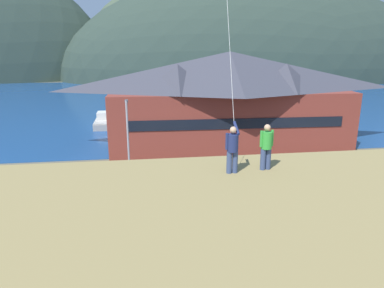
% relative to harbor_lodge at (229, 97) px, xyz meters
% --- Properties ---
extents(ground_plane, '(600.00, 600.00, 0.00)m').
position_rel_harbor_lodge_xyz_m(ground_plane, '(-6.60, -21.65, -5.77)').
color(ground_plane, '#66604C').
extents(parking_lot_pad, '(40.00, 20.00, 0.10)m').
position_rel_harbor_lodge_xyz_m(parking_lot_pad, '(-6.60, -16.65, -5.72)').
color(parking_lot_pad, gray).
rests_on(parking_lot_pad, ground).
extents(bay_water, '(360.00, 84.00, 0.03)m').
position_rel_harbor_lodge_xyz_m(bay_water, '(-6.60, 38.35, -5.76)').
color(bay_water, navy).
rests_on(bay_water, ground).
extents(far_hill_east_peak, '(106.84, 53.90, 78.82)m').
position_rel_harbor_lodge_xyz_m(far_hill_east_peak, '(19.58, 96.54, -5.77)').
color(far_hill_east_peak, '#42513D').
rests_on(far_hill_east_peak, ground).
extents(far_hill_center_saddle, '(136.82, 64.57, 71.74)m').
position_rel_harbor_lodge_xyz_m(far_hill_center_saddle, '(30.56, 89.39, -5.77)').
color(far_hill_center_saddle, '#2D3D33').
rests_on(far_hill_center_saddle, ground).
extents(harbor_lodge, '(28.82, 11.34, 10.88)m').
position_rel_harbor_lodge_xyz_m(harbor_lodge, '(0.00, 0.00, 0.00)').
color(harbor_lodge, brown).
rests_on(harbor_lodge, ground).
extents(wharf_dock, '(3.20, 12.79, 0.70)m').
position_rel_harbor_lodge_xyz_m(wharf_dock, '(-12.13, 12.25, -5.42)').
color(wharf_dock, '#70604C').
rests_on(wharf_dock, ground).
extents(moored_boat_wharfside, '(2.54, 7.67, 2.16)m').
position_rel_harbor_lodge_xyz_m(moored_boat_wharfside, '(-15.70, 12.93, -5.05)').
color(moored_boat_wharfside, '#A8A399').
rests_on(moored_boat_wharfside, ground).
extents(parked_car_mid_row_center, '(4.24, 2.13, 1.82)m').
position_rel_harbor_lodge_xyz_m(parked_car_mid_row_center, '(-1.59, -21.62, -4.71)').
color(parked_car_mid_row_center, navy).
rests_on(parked_car_mid_row_center, parking_lot_pad).
extents(parked_car_corner_spot, '(4.32, 2.30, 1.82)m').
position_rel_harbor_lodge_xyz_m(parked_car_corner_spot, '(-12.69, -14.69, -4.71)').
color(parked_car_corner_spot, navy).
rests_on(parked_car_corner_spot, parking_lot_pad).
extents(parked_car_mid_row_near, '(4.31, 2.28, 1.82)m').
position_rel_harbor_lodge_xyz_m(parked_car_mid_row_near, '(-3.08, -15.75, -4.71)').
color(parked_car_mid_row_near, navy).
rests_on(parked_car_mid_row_near, parking_lot_pad).
extents(parked_car_lone_by_shed, '(4.21, 2.08, 1.82)m').
position_rel_harbor_lodge_xyz_m(parked_car_lone_by_shed, '(6.36, -15.23, -4.71)').
color(parked_car_lone_by_shed, '#9EA3A8').
rests_on(parked_car_lone_by_shed, parking_lot_pad).
extents(parked_car_front_row_red, '(4.31, 2.29, 1.82)m').
position_rel_harbor_lodge_xyz_m(parked_car_front_row_red, '(-7.86, -21.52, -4.71)').
color(parked_car_front_row_red, '#236633').
rests_on(parked_car_front_row_red, parking_lot_pad).
extents(parked_car_mid_row_far, '(4.23, 2.12, 1.82)m').
position_rel_harbor_lodge_xyz_m(parked_car_mid_row_far, '(-17.22, -21.42, -4.71)').
color(parked_car_mid_row_far, '#B28923').
rests_on(parked_car_mid_row_far, parking_lot_pad).
extents(parked_car_front_row_end, '(4.35, 2.36, 1.82)m').
position_rel_harbor_lodge_xyz_m(parked_car_front_row_end, '(1.71, -15.34, -4.71)').
color(parked_car_front_row_end, '#B28923').
rests_on(parked_car_front_row_end, parking_lot_pad).
extents(parked_car_front_row_silver, '(4.33, 2.32, 1.82)m').
position_rel_harbor_lodge_xyz_m(parked_car_front_row_silver, '(-7.80, -15.96, -4.71)').
color(parked_car_front_row_silver, '#9EA3A8').
rests_on(parked_car_front_row_silver, parking_lot_pad).
extents(parked_car_back_row_right, '(4.24, 2.13, 1.82)m').
position_rel_harbor_lodge_xyz_m(parked_car_back_row_right, '(2.91, -21.64, -4.71)').
color(parked_car_back_row_right, red).
rests_on(parked_car_back_row_right, parking_lot_pad).
extents(parking_light_pole, '(0.24, 0.78, 7.15)m').
position_rel_harbor_lodge_xyz_m(parking_light_pole, '(-11.25, -11.10, -1.56)').
color(parking_light_pole, '#ADADB2').
rests_on(parking_light_pole, parking_lot_pad).
extents(person_kite_flyer, '(0.52, 0.67, 1.86)m').
position_rel_harbor_lodge_xyz_m(person_kite_flyer, '(-6.78, -27.97, 2.17)').
color(person_kite_flyer, '#384770').
rests_on(person_kite_flyer, grassy_hill_foreground).
extents(person_companion, '(0.54, 0.40, 1.74)m').
position_rel_harbor_lodge_xyz_m(person_companion, '(-5.44, -27.78, 2.16)').
color(person_companion, '#384770').
rests_on(person_companion, grassy_hill_foreground).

